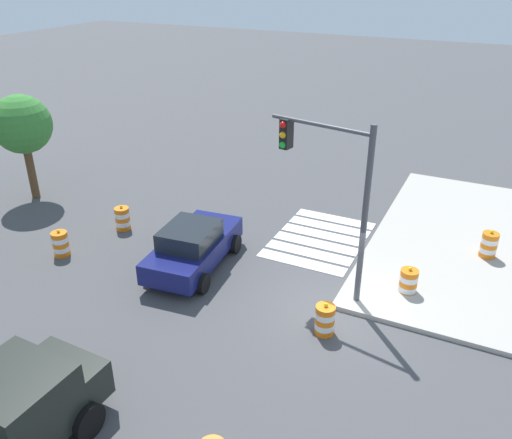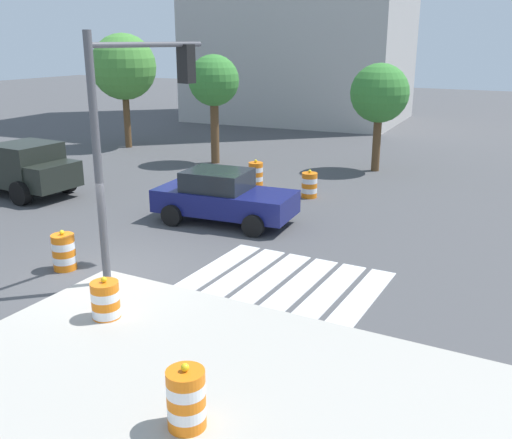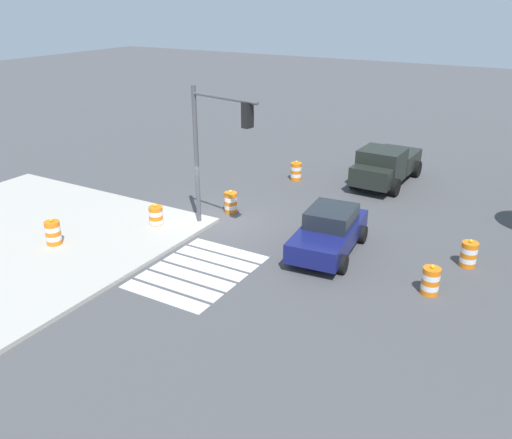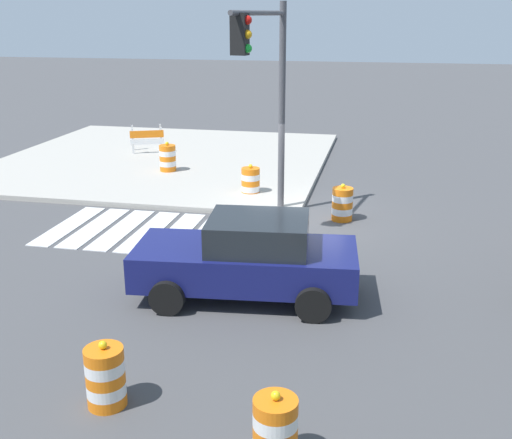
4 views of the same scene
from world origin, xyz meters
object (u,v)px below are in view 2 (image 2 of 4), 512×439
(traffic_barrel_near_corner, at_px, (64,252))
(traffic_barrel_on_sidewalk, at_px, (186,399))
(traffic_barrel_median_far, at_px, (256,174))
(pickup_truck, at_px, (17,168))
(traffic_barrel_median_near, at_px, (106,303))
(street_tree_streetside_near, at_px, (214,82))
(traffic_light_pole, at_px, (136,112))
(street_tree_streetside_far, at_px, (124,67))
(traffic_barrel_crosswalk_end, at_px, (309,185))
(sports_car, at_px, (223,197))
(street_tree_streetside_mid, at_px, (380,94))

(traffic_barrel_near_corner, relative_size, traffic_barrel_on_sidewalk, 1.00)
(traffic_barrel_median_far, relative_size, traffic_barrel_on_sidewalk, 1.00)
(pickup_truck, relative_size, traffic_barrel_median_near, 5.11)
(traffic_barrel_near_corner, distance_m, street_tree_streetside_near, 13.61)
(traffic_light_pole, distance_m, street_tree_streetside_far, 17.74)
(traffic_barrel_crosswalk_end, height_order, traffic_barrel_median_near, same)
(sports_car, relative_size, street_tree_streetside_mid, 0.98)
(traffic_barrel_median_far, bearing_deg, street_tree_streetside_far, 157.25)
(traffic_barrel_crosswalk_end, bearing_deg, sports_car, -106.65)
(sports_car, height_order, traffic_barrel_near_corner, sports_car)
(pickup_truck, relative_size, traffic_light_pole, 0.95)
(pickup_truck, bearing_deg, traffic_barrel_near_corner, -33.21)
(traffic_barrel_crosswalk_end, distance_m, traffic_barrel_median_far, 2.65)
(traffic_barrel_median_near, distance_m, street_tree_streetside_near, 16.17)
(traffic_barrel_crosswalk_end, bearing_deg, traffic_barrel_on_sidewalk, -74.16)
(traffic_barrel_median_far, bearing_deg, traffic_barrel_near_corner, -90.36)
(traffic_barrel_median_far, xyz_separation_m, street_tree_streetside_far, (-9.85, 4.13, 3.64))
(traffic_barrel_median_far, relative_size, street_tree_streetside_near, 0.21)
(traffic_barrel_median_far, relative_size, street_tree_streetside_mid, 0.22)
(street_tree_streetside_mid, relative_size, street_tree_streetside_far, 0.79)
(sports_car, height_order, traffic_barrel_median_near, sports_car)
(traffic_barrel_on_sidewalk, bearing_deg, traffic_barrel_median_far, 114.57)
(pickup_truck, bearing_deg, traffic_light_pole, -23.41)
(traffic_barrel_near_corner, relative_size, traffic_barrel_median_near, 1.00)
(traffic_barrel_on_sidewalk, bearing_deg, traffic_barrel_near_corner, 149.00)
(traffic_barrel_on_sidewalk, bearing_deg, pickup_truck, 147.83)
(sports_car, xyz_separation_m, traffic_barrel_near_corner, (-1.44, -5.20, -0.36))
(traffic_barrel_crosswalk_end, height_order, traffic_barrel_on_sidewalk, traffic_barrel_on_sidewalk)
(street_tree_streetside_near, bearing_deg, pickup_truck, -112.62)
(pickup_truck, height_order, street_tree_streetside_near, street_tree_streetside_near)
(traffic_barrel_near_corner, height_order, traffic_barrel_median_far, same)
(sports_car, distance_m, traffic_barrel_crosswalk_end, 4.16)
(sports_car, xyz_separation_m, traffic_barrel_on_sidewalk, (4.86, -8.98, -0.21))
(traffic_barrel_crosswalk_end, distance_m, street_tree_streetside_mid, 6.17)
(traffic_barrel_crosswalk_end, bearing_deg, street_tree_streetside_near, 150.22)
(traffic_barrel_on_sidewalk, distance_m, street_tree_streetside_mid, 18.81)
(sports_car, xyz_separation_m, traffic_barrel_median_near, (1.48, -6.92, -0.36))
(traffic_barrel_crosswalk_end, xyz_separation_m, street_tree_streetside_mid, (0.76, 5.43, 2.82))
(traffic_barrel_near_corner, bearing_deg, street_tree_streetside_near, 105.79)
(traffic_barrel_median_near, height_order, street_tree_streetside_near, street_tree_streetside_near)
(traffic_barrel_median_far, bearing_deg, traffic_barrel_crosswalk_end, -15.09)
(traffic_barrel_on_sidewalk, xyz_separation_m, traffic_light_pole, (-4.34, 4.49, 3.31))
(traffic_barrel_median_far, distance_m, traffic_light_pole, 9.97)
(pickup_truck, bearing_deg, traffic_barrel_median_near, -32.44)
(street_tree_streetside_near, bearing_deg, traffic_barrel_median_far, -38.09)
(street_tree_streetside_near, bearing_deg, traffic_light_pole, -65.18)
(traffic_barrel_near_corner, xyz_separation_m, street_tree_streetside_near, (-3.60, 12.73, 3.18))
(sports_car, height_order, street_tree_streetside_far, street_tree_streetside_far)
(traffic_barrel_median_near, bearing_deg, street_tree_streetside_far, 128.96)
(traffic_barrel_on_sidewalk, distance_m, street_tree_streetside_near, 19.49)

